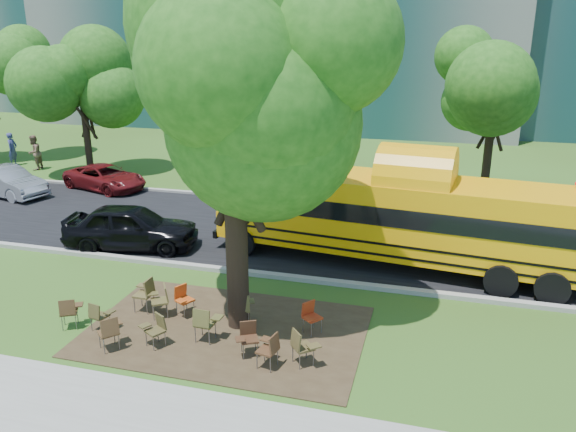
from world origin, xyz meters
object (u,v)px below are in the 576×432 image
(chair_9, at_px, (161,297))
(bg_car_red, at_px, (105,178))
(chair_11, at_px, (242,306))
(chair_5, at_px, (248,335))
(pedestrian_a, at_px, (13,149))
(bg_car_silver, at_px, (7,182))
(school_bus, at_px, (410,217))
(chair_1, at_px, (99,314))
(chair_8, at_px, (146,291))
(chair_3, at_px, (156,327))
(chair_10, at_px, (183,297))
(black_car, at_px, (131,227))
(main_tree, at_px, (232,90))
(chair_6, at_px, (270,347))
(pedestrian_b, at_px, (34,153))
(chair_2, at_px, (110,330))
(chair_4, at_px, (205,321))
(chair_12, at_px, (310,314))
(chair_0, at_px, (69,310))
(chair_7, at_px, (302,345))

(chair_9, height_order, bg_car_red, bg_car_red)
(chair_11, bearing_deg, chair_5, -90.15)
(pedestrian_a, bearing_deg, bg_car_silver, -150.13)
(pedestrian_a, bearing_deg, school_bus, -119.69)
(chair_1, bearing_deg, chair_8, 77.93)
(chair_3, relative_size, pedestrian_a, 0.44)
(chair_10, bearing_deg, black_car, -108.91)
(main_tree, relative_size, bg_car_red, 2.23)
(main_tree, distance_m, chair_11, 5.46)
(chair_6, relative_size, chair_11, 0.97)
(main_tree, xyz_separation_m, black_car, (-5.56, 4.24, -5.24))
(chair_8, bearing_deg, pedestrian_b, 47.32)
(chair_2, distance_m, black_car, 6.92)
(chair_4, bearing_deg, chair_6, -16.94)
(chair_12, bearing_deg, chair_0, -38.99)
(chair_6, bearing_deg, bg_car_silver, 68.98)
(bg_car_red, bearing_deg, bg_car_silver, 138.71)
(chair_5, height_order, chair_9, chair_9)
(chair_4, height_order, chair_8, chair_8)
(pedestrian_b, bearing_deg, black_car, 40.02)
(pedestrian_b, bearing_deg, chair_7, 40.99)
(chair_2, xyz_separation_m, bg_car_silver, (-12.08, 10.59, 0.14))
(chair_4, relative_size, chair_9, 1.03)
(chair_4, bearing_deg, chair_9, 153.19)
(chair_1, relative_size, pedestrian_a, 0.43)
(chair_0, relative_size, chair_11, 0.93)
(chair_11, height_order, black_car, black_car)
(chair_12, relative_size, bg_car_silver, 0.20)
(chair_12, bearing_deg, chair_7, 43.46)
(chair_7, distance_m, chair_8, 4.96)
(main_tree, relative_size, school_bus, 0.80)
(chair_6, bearing_deg, chair_8, 78.57)
(bg_car_silver, height_order, bg_car_red, bg_car_silver)
(chair_7, relative_size, chair_9, 0.98)
(chair_2, xyz_separation_m, chair_9, (0.37, 1.87, 0.01))
(chair_8, xyz_separation_m, chair_11, (2.81, -0.08, -0.04))
(black_car, height_order, pedestrian_b, pedestrian_b)
(bg_car_red, height_order, pedestrian_b, pedestrian_b)
(chair_6, bearing_deg, chair_4, 82.50)
(bg_car_red, bearing_deg, chair_7, -116.46)
(chair_5, bearing_deg, chair_2, -15.30)
(bg_car_silver, bearing_deg, school_bus, -86.75)
(school_bus, bearing_deg, main_tree, -120.76)
(chair_3, bearing_deg, bg_car_red, -23.02)
(chair_5, distance_m, chair_6, 0.77)
(chair_0, bearing_deg, chair_12, -15.29)
(chair_3, bearing_deg, black_car, -25.11)
(chair_11, bearing_deg, chair_1, 174.50)
(main_tree, height_order, chair_9, main_tree)
(black_car, distance_m, pedestrian_a, 16.63)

